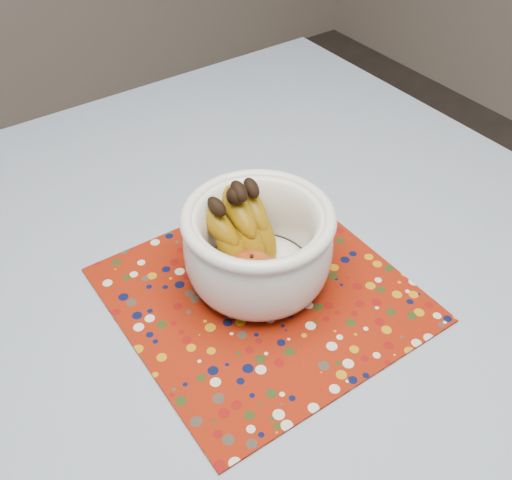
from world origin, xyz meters
TOP-DOWN VIEW (x-y plane):
  - table at (0.00, 0.00)m, footprint 1.20×1.20m
  - tablecloth at (0.00, 0.00)m, footprint 1.32×1.32m
  - placemat at (0.07, 0.01)m, footprint 0.38×0.38m
  - fruit_bowl at (0.08, 0.04)m, footprint 0.21×0.21m

SIDE VIEW (x-z plane):
  - table at x=0.00m, z-range 0.30..1.05m
  - tablecloth at x=0.00m, z-range 0.75..0.76m
  - placemat at x=0.07m, z-range 0.76..0.76m
  - fruit_bowl at x=0.08m, z-range 0.76..0.91m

